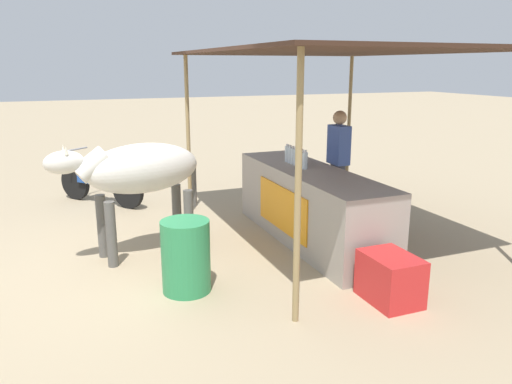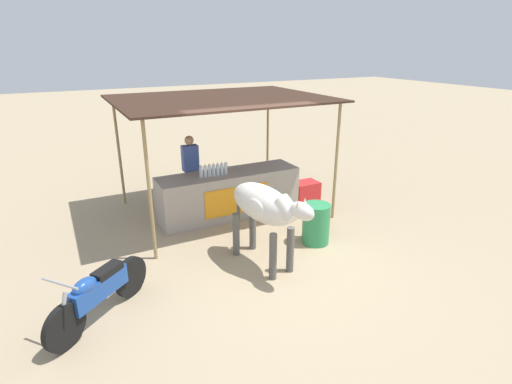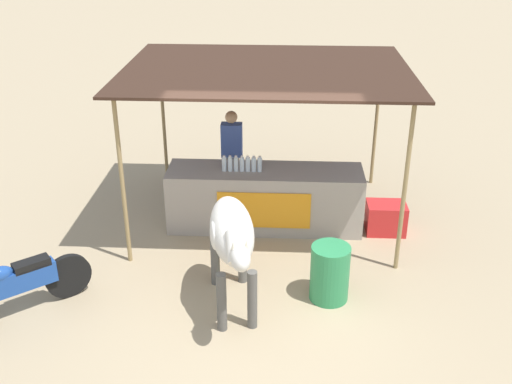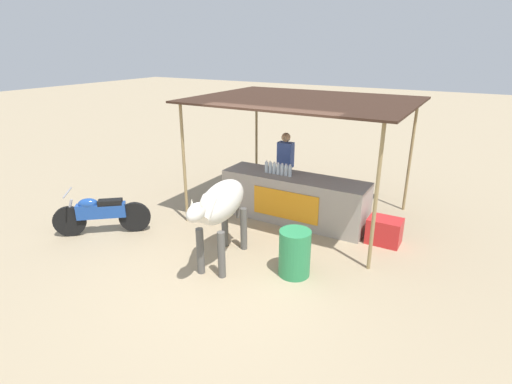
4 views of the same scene
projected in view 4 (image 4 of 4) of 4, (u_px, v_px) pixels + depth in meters
The scene contains 9 objects.
ground_plane at pixel (237, 267), 6.58m from camera, with size 60.00×60.00×0.00m, color tan.
stall_counter at pixel (294, 199), 8.20m from camera, with size 3.00×0.82×0.96m.
stall_awning at pixel (303, 104), 7.79m from camera, with size 4.20×3.20×2.46m.
water_bottle_row at pixel (278, 169), 8.12m from camera, with size 0.61×0.07×0.25m.
vendor_behind_counter at pixel (285, 168), 8.95m from camera, with size 0.34×0.22×1.65m.
cooler_box at pixel (384, 231), 7.32m from camera, with size 0.60×0.44×0.48m, color red.
water_barrel at pixel (295, 253), 6.27m from camera, with size 0.50×0.50×0.76m, color #2D8C51.
cow at pixel (220, 205), 6.40m from camera, with size 0.78×1.85×1.44m.
motorcycle_parked at pixel (101, 213), 7.63m from camera, with size 1.43×1.21×0.90m.
Camera 4 is at (3.14, -4.81, 3.46)m, focal length 28.00 mm.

